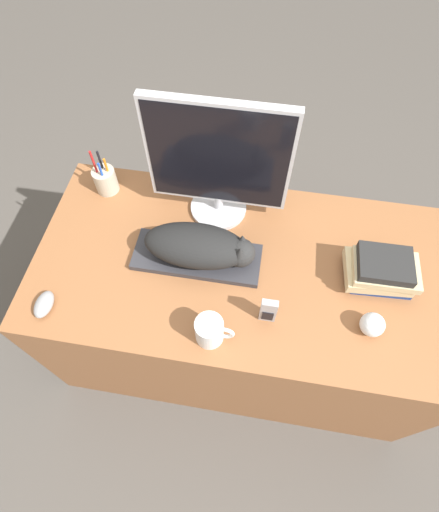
# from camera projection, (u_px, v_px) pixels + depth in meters

# --- Properties ---
(ground_plane) EXTENTS (12.00, 12.00, 0.00)m
(ground_plane) POSITION_uv_depth(u_px,v_px,m) (224.00, 412.00, 1.82)
(ground_plane) COLOR #4C4742
(desk) EXTENTS (1.49, 0.75, 0.71)m
(desk) POSITION_uv_depth(u_px,v_px,m) (239.00, 306.00, 1.71)
(desk) COLOR brown
(desk) RESTS_ON ground_plane
(keyboard) EXTENTS (0.45, 0.17, 0.02)m
(keyboard) POSITION_uv_depth(u_px,v_px,m) (197.00, 257.00, 1.41)
(keyboard) COLOR #2D2D33
(keyboard) RESTS_ON desk
(cat) EXTENTS (0.38, 0.17, 0.13)m
(cat) POSITION_uv_depth(u_px,v_px,m) (201.00, 246.00, 1.35)
(cat) COLOR black
(cat) RESTS_ON keyboard
(monitor) EXTENTS (0.49, 0.21, 0.49)m
(monitor) POSITION_uv_depth(u_px,v_px,m) (218.00, 161.00, 1.32)
(monitor) COLOR #B7B7BC
(monitor) RESTS_ON desk
(computer_mouse) EXTENTS (0.06, 0.10, 0.04)m
(computer_mouse) POSITION_uv_depth(u_px,v_px,m) (44.00, 304.00, 1.31)
(computer_mouse) COLOR gray
(computer_mouse) RESTS_ON desk
(coffee_mug) EXTENTS (0.12, 0.09, 0.10)m
(coffee_mug) POSITION_uv_depth(u_px,v_px,m) (210.00, 331.00, 1.23)
(coffee_mug) COLOR silver
(coffee_mug) RESTS_ON desk
(pen_cup) EXTENTS (0.09, 0.09, 0.20)m
(pen_cup) POSITION_uv_depth(u_px,v_px,m) (105.00, 180.00, 1.55)
(pen_cup) COLOR #B2A893
(pen_cup) RESTS_ON desk
(baseball) EXTENTS (0.08, 0.08, 0.08)m
(baseball) POSITION_uv_depth(u_px,v_px,m) (372.00, 325.00, 1.25)
(baseball) COLOR silver
(baseball) RESTS_ON desk
(phone) EXTENTS (0.05, 0.02, 0.12)m
(phone) POSITION_uv_depth(u_px,v_px,m) (268.00, 311.00, 1.25)
(phone) COLOR #99999E
(phone) RESTS_ON desk
(book_stack) EXTENTS (0.24, 0.18, 0.12)m
(book_stack) POSITION_uv_depth(u_px,v_px,m) (382.00, 271.00, 1.33)
(book_stack) COLOR navy
(book_stack) RESTS_ON desk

